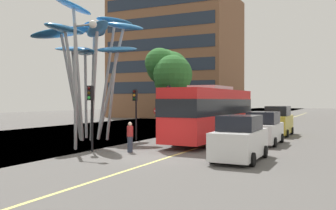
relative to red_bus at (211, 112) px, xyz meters
The scene contains 15 objects.
ground 7.97m from the red_bus, 101.34° to the right, with size 120.00×240.00×0.10m.
red_bus is the anchor object (origin of this frame).
leaf_sculpture 10.03m from the red_bus, 165.65° to the right, with size 8.13×8.38×9.54m.
traffic_light_kerb_near 8.54m from the red_bus, 121.15° to the right, with size 0.28×0.42×3.62m.
traffic_light_kerb_far 5.31m from the red_bus, 165.40° to the right, with size 0.28×0.42×3.57m.
traffic_light_island_mid 5.34m from the red_bus, 148.07° to the left, with size 0.28×0.42×3.98m.
traffic_light_opposite 9.65m from the red_bus, 120.44° to the left, with size 0.28×0.42×3.89m.
car_parked_near 7.70m from the red_bus, 60.88° to the right, with size 1.99×4.31×2.12m.
car_parked_mid 3.59m from the red_bus, ahead, with size 2.08×4.39×2.08m.
car_parked_far 7.73m from the red_bus, 64.91° to the left, with size 2.00×4.57×2.36m.
street_lamp 9.17m from the red_bus, 128.13° to the right, with size 1.55×0.44×7.28m.
tree_pavement_near 14.37m from the red_bus, 127.69° to the left, with size 5.57×5.60×8.20m.
pedestrian 7.03m from the red_bus, 110.24° to the right, with size 0.34×0.34×1.64m.
no_entry_sign 5.46m from the red_bus, 159.41° to the left, with size 0.60×0.12×2.29m.
backdrop_building 39.03m from the red_bus, 117.67° to the left, with size 19.47×14.45×19.81m.
Camera 1 is at (8.96, -16.29, 2.83)m, focal length 39.84 mm.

